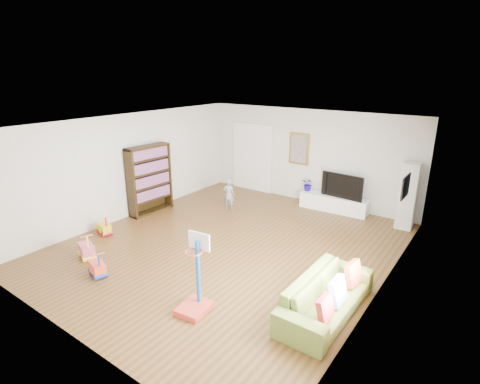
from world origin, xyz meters
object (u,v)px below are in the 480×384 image
Objects in this scene: basketball_hoop at (193,275)px; sofa at (327,296)px; bookshelf at (150,180)px; media_console at (334,203)px.

sofa is at bearing 27.88° from basketball_hoop.
bookshelf is 4.79m from basketball_hoop.
bookshelf is (-4.04, -3.02, 0.71)m from media_console.
sofa is (1.70, -4.46, 0.09)m from media_console.
media_console is 0.88× the size of sofa.
sofa reaches higher than media_console.
basketball_hoop is at bearing -30.64° from bookshelf.
sofa is 2.16m from basketball_hoop.
media_console is 1.41× the size of basketball_hoop.
basketball_hoop is (3.98, -2.65, -0.26)m from bookshelf.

